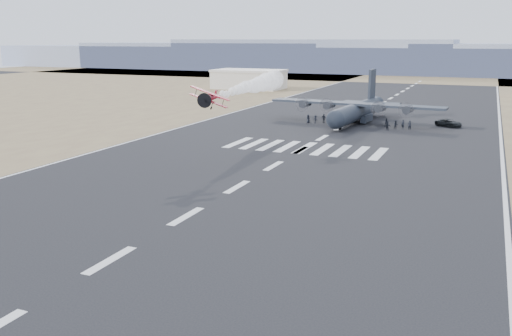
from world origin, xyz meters
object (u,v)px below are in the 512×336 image
Objects in this scene: aerobatic_biplane at (209,98)px; crew_b at (396,125)px; support_vehicle at (449,123)px; crew_a at (403,125)px; crew_g at (410,125)px; crew_h at (387,122)px; crew_e at (308,119)px; transport_aircraft at (357,109)px; crew_f at (387,126)px; hangar_left at (249,79)px; crew_d at (324,118)px; crew_c at (315,119)px.

crew_b is (19.07, 41.52, -8.57)m from aerobatic_biplane.
support_vehicle is 10.55m from crew_a.
aerobatic_biplane reaches higher than crew_g.
crew_h is (-2.21, 2.34, 0.05)m from crew_b.
crew_b is at bearing 158.16° from support_vehicle.
support_vehicle is at bearing 133.63° from crew_e.
transport_aircraft is 11.26m from crew_f.
transport_aircraft is at bearing -21.11° from crew_g.
support_vehicle is at bearing -41.06° from hangar_left.
hangar_left is at bearing 164.22° from crew_a.
crew_a is at bearing -47.41° from hangar_left.
crew_d is (-24.69, -4.88, 0.19)m from support_vehicle.
support_vehicle is (71.91, -62.64, -2.66)m from hangar_left.
crew_b is 2.59m from crew_g.
crew_a is 1.41m from crew_g.
crew_a reaches higher than crew_e.
crew_e is 0.99× the size of crew_h.
crew_a reaches higher than crew_c.
crew_c is at bearing 132.22° from support_vehicle.
crew_e reaches higher than support_vehicle.
support_vehicle is 3.38× the size of crew_f.
crew_e is at bearing -149.66° from crew_a.
crew_a reaches higher than crew_h.
transport_aircraft reaches higher than support_vehicle.
crew_g is at bearing -173.90° from crew_d.
aerobatic_biplane is 45.11m from crew_d.
crew_g is at bearing 166.33° from support_vehicle.
crew_b is 16.95m from crew_c.
aerobatic_biplane is at bearing 29.76° from crew_e.
hangar_left reaches higher than crew_g.
crew_d is (-16.61, 1.90, 0.04)m from crew_a.
crew_a is at bearing -13.89° from crew_g.
aerobatic_biplane is at bearing 107.33° from crew_c.
transport_aircraft is at bearing 147.64° from crew_e.
crew_d is at bearing 150.95° from crew_b.
transport_aircraft reaches higher than crew_b.
hangar_left is 4.56× the size of support_vehicle.
crew_b reaches higher than support_vehicle.
crew_g is at bearing -21.41° from transport_aircraft.
crew_g is (65.17, -69.88, -2.50)m from hangar_left.
crew_b is 0.96× the size of crew_e.
crew_g is (11.60, -5.63, -1.84)m from transport_aircraft.
aerobatic_biplane is 48.93m from transport_aircraft.
crew_d is at bearing 146.86° from crew_e.
crew_g reaches higher than crew_b.
transport_aircraft is at bearing 121.30° from crew_h.
crew_g reaches higher than crew_f.
crew_g reaches higher than crew_e.
crew_b is 0.93× the size of crew_g.
crew_f is (17.79, 39.49, -8.62)m from aerobatic_biplane.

